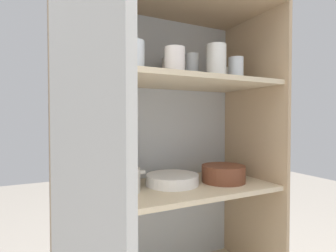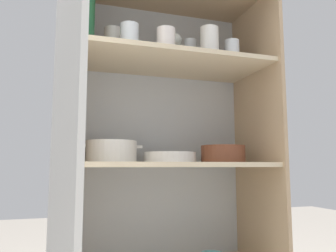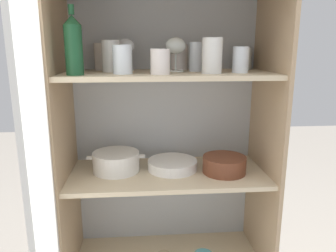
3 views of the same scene
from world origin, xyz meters
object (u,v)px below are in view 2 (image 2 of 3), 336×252
(mixing_bowl_large, at_px, (223,153))
(casserole_dish, at_px, (111,152))
(wine_bottle, at_px, (86,14))
(plate_stack_white, at_px, (170,157))

(mixing_bowl_large, bearing_deg, casserole_dish, 173.05)
(wine_bottle, height_order, plate_stack_white, wine_bottle)
(wine_bottle, distance_m, mixing_bowl_large, 0.82)
(mixing_bowl_large, bearing_deg, wine_bottle, -171.15)
(wine_bottle, bearing_deg, plate_stack_white, 21.69)
(wine_bottle, relative_size, mixing_bowl_large, 1.30)
(mixing_bowl_large, relative_size, casserole_dish, 0.74)
(wine_bottle, height_order, casserole_dish, wine_bottle)
(wine_bottle, relative_size, plate_stack_white, 1.11)
(wine_bottle, xyz_separation_m, plate_stack_white, (0.39, 0.15, -0.54))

